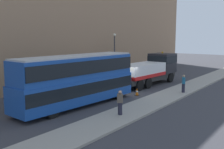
% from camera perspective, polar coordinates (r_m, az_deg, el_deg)
% --- Properties ---
extents(ground_plane, '(120.00, 120.00, 0.00)m').
position_cam_1_polar(ground_plane, '(26.19, 2.46, -3.96)').
color(ground_plane, '#38383D').
extents(near_kerb, '(60.00, 2.80, 0.15)m').
position_cam_1_polar(near_kerb, '(24.13, 10.77, -4.98)').
color(near_kerb, gray).
rests_on(near_kerb, ground_plane).
extents(building_facade, '(60.00, 1.50, 16.00)m').
position_cam_1_polar(building_facade, '(31.06, -10.44, 12.81)').
color(building_facade, '#9E7A5B').
rests_on(building_facade, ground_plane).
extents(recovery_tow_truck, '(10.21, 3.18, 3.67)m').
position_cam_1_polar(recovery_tow_truck, '(30.78, 8.19, 1.14)').
color(recovery_tow_truck, '#2D2D2D').
rests_on(recovery_tow_truck, ground_plane).
extents(double_decker_bus, '(11.15, 3.21, 4.06)m').
position_cam_1_polar(double_decker_bus, '(21.14, -7.42, -0.82)').
color(double_decker_bus, '#19479E').
rests_on(double_decker_bus, ground_plane).
extents(pedestrian_onlooker, '(0.44, 0.48, 1.71)m').
position_cam_1_polar(pedestrian_onlooker, '(18.40, 1.74, -6.10)').
color(pedestrian_onlooker, '#232333').
rests_on(pedestrian_onlooker, near_kerb).
extents(pedestrian_bystander, '(0.48, 0.43, 1.71)m').
position_cam_1_polar(pedestrian_bystander, '(26.45, 15.07, -1.94)').
color(pedestrian_bystander, '#232333').
rests_on(pedestrian_bystander, near_kerb).
extents(traffic_cone_near_bus, '(0.36, 0.36, 0.72)m').
position_cam_1_polar(traffic_cone_near_bus, '(25.06, 5.38, -3.75)').
color(traffic_cone_near_bus, orange).
rests_on(traffic_cone_near_bus, ground_plane).
extents(street_lamp, '(0.36, 0.36, 5.83)m').
position_cam_1_polar(street_lamp, '(34.68, 0.54, 4.86)').
color(street_lamp, '#38383D').
rests_on(street_lamp, ground_plane).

